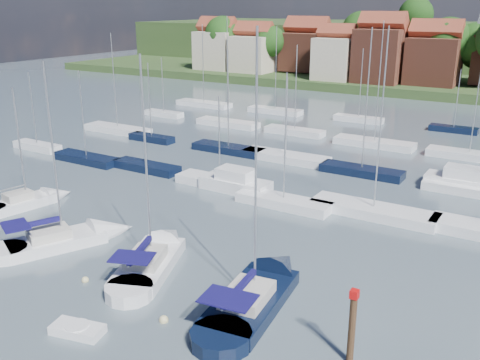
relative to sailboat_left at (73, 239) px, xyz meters
The scene contains 11 objects.
ground 37.87m from the sailboat_left, 75.52° to the left, with size 260.00×260.00×0.00m, color #4D5A68.
sailboat_left is the anchor object (origin of this frame).
sailboat_centre 7.35m from the sailboat_left, ahead, with size 7.03×11.88×15.70m.
sailboat_navy 15.95m from the sailboat_left, ahead, with size 4.98×13.13×17.67m.
sailboat_far 10.16m from the sailboat_left, 158.81° to the left, with size 3.80×8.86×11.53m.
tender 12.35m from the sailboat_left, 41.05° to the right, with size 3.15×1.98×0.63m.
timber_piling 23.14m from the sailboat_left, ahead, with size 0.40×0.40×6.36m.
buoy_c 6.48m from the sailboat_left, 35.60° to the right, with size 0.47×0.47×0.47m, color beige.
buoy_d 13.48m from the sailboat_left, 20.54° to the right, with size 0.54×0.54×0.54m, color beige.
buoy_e 15.95m from the sailboat_left, 11.75° to the left, with size 0.41×0.41×0.41m, color #D85914.
marina_field 33.79m from the sailboat_left, 70.32° to the left, with size 79.62×41.41×15.93m.
Camera 1 is at (20.69, -21.74, 17.26)m, focal length 40.00 mm.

